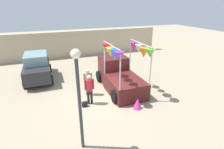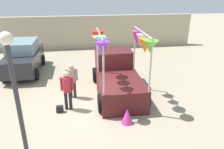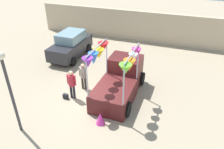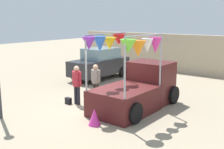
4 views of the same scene
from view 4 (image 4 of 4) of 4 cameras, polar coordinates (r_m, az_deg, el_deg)
ground_plane at (r=11.88m, az=-3.03°, el=-6.62°), size 60.00×60.00×0.00m
vendor_truck at (r=11.69m, az=5.31°, el=-2.16°), size 2.51×4.17×3.10m
parked_car at (r=17.23m, az=-2.50°, el=2.27°), size 1.88×4.00×1.88m
person_customer at (r=12.07m, az=-7.17°, el=-1.37°), size 0.53×0.34×1.69m
person_vendor at (r=12.70m, az=-3.34°, el=-0.85°), size 0.53×0.34×1.63m
handbag at (r=12.40m, az=-8.87°, el=-5.29°), size 0.28×0.16×0.28m
brick_boundary_wall at (r=19.52m, az=15.34°, el=4.01°), size 18.00×0.36×2.60m
folded_kite_bundle_magenta at (r=9.86m, az=-3.59°, el=-8.61°), size 0.57×0.57×0.60m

